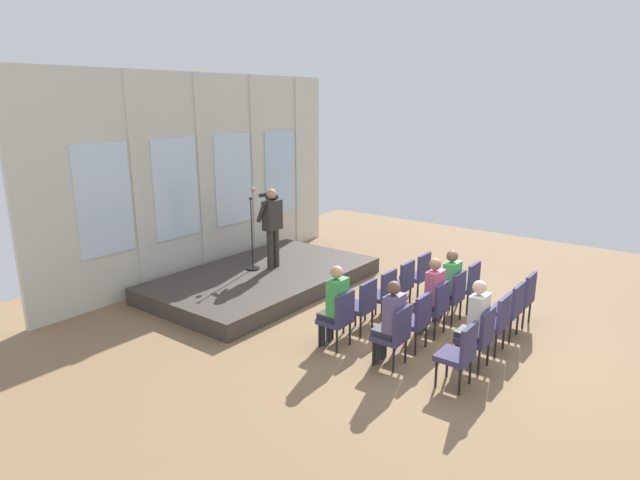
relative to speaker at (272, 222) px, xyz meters
The scene contains 25 objects.
ground_plane 4.43m from the speaker, 95.04° to the right, with size 15.19×15.19×0.00m, color #846647.
rear_partition 1.86m from the speaker, 101.28° to the left, with size 8.13×0.14×4.37m.
stage_platform 1.22m from the speaker, 169.53° to the right, with size 4.69×2.81×0.33m, color #3F3833.
speaker is the anchor object (origin of this frame).
mic_stand 0.78m from the speaker, 146.71° to the left, with size 0.28×0.28×1.55m.
chair_r0_c0 3.51m from the speaker, 120.11° to the right, with size 0.46×0.44×0.94m.
audience_r0_c0 3.40m from the speaker, 120.79° to the right, with size 0.36×0.39×1.35m.
chair_r0_c1 3.24m from the speaker, 109.42° to the right, with size 0.46×0.44×0.94m.
chair_r0_c2 3.09m from the speaker, 97.15° to the right, with size 0.46×0.44×0.94m.
chair_r0_c3 3.08m from the speaker, 84.19° to the right, with size 0.46×0.44×0.94m.
chair_r0_c4 3.21m from the speaker, 71.79° to the right, with size 0.46×0.44×0.94m.
chair_r1_c0 4.39m from the speaker, 113.41° to the right, with size 0.46×0.44×0.94m.
audience_r1_c0 4.29m from the speaker, 113.84° to the right, with size 0.36×0.39×1.32m.
chair_r1_c1 4.17m from the speaker, 104.75° to the right, with size 0.46×0.44×0.94m.
chair_r1_c2 4.06m from the speaker, 95.35° to the right, with size 0.46×0.44×0.94m.
audience_r1_c2 3.95m from the speaker, 95.46° to the right, with size 0.36×0.39×1.33m.
chair_r1_c3 4.05m from the speaker, 85.65° to the right, with size 0.46×0.44×0.94m.
audience_r1_c3 3.94m from the speaker, 85.56° to the right, with size 0.36×0.39×1.31m.
chair_r1_c4 4.16m from the speaker, 76.20° to the right, with size 0.46×0.44×0.94m.
chair_r2_c0 5.32m from the speaker, 109.05° to the right, with size 0.46×0.44×0.94m.
chair_r2_c1 5.14m from the speaker, 101.86° to the right, with size 0.46×0.44×0.94m.
audience_r2_c1 5.03m from the speaker, 102.05° to the right, with size 0.36×0.39×1.35m.
chair_r2_c2 5.05m from the speaker, 94.27° to the right, with size 0.46×0.44×0.94m.
chair_r2_c3 5.04m from the speaker, 86.53° to the right, with size 0.46×0.44×0.94m.
chair_r2_c4 5.13m from the speaker, 78.91° to the right, with size 0.46×0.44×0.94m.
Camera 1 is at (-7.73, -3.25, 3.84)m, focal length 30.04 mm.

